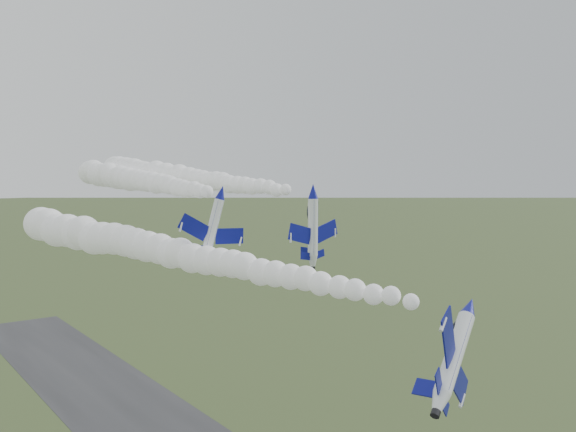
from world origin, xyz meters
The scene contains 6 objects.
jet_lead centered at (6.19, -9.99, 34.50)m, with size 8.23×13.93×9.75m.
smoke_trail_jet_lead centered at (-7.67, 25.69, 36.90)m, with size 5.43×69.07×5.43m, color white, non-canonical shape.
jet_pair_left centered at (-3.23, 24.19, 45.30)m, with size 9.31×11.49×3.54m.
smoke_trail_jet_pair_left centered at (-0.85, 59.22, 46.33)m, with size 5.15×65.16×5.15m, color white, non-canonical shape.
jet_pair_right centered at (11.92, 23.45, 45.16)m, with size 10.88×12.80×3.16m.
smoke_trail_jet_pair_right centered at (6.99, 54.79, 46.73)m, with size 5.20×57.20×5.20m, color white, non-canonical shape.
Camera 1 is at (-46.29, -51.37, 48.80)m, focal length 40.00 mm.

